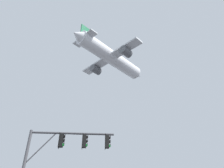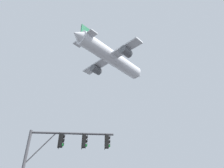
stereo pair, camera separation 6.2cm
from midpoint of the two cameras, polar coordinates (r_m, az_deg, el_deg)
The scene contains 2 objects.
signal_pole_near at distance 14.70m, azimuth -13.96°, elevation -18.12°, with size 5.78×1.34×6.36m.
airplane at distance 48.67m, azimuth -0.09°, elevation 7.42°, with size 16.19×19.77×6.21m.
Camera 2 is at (0.74, -5.86, 1.74)m, focal length 32.47 mm.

